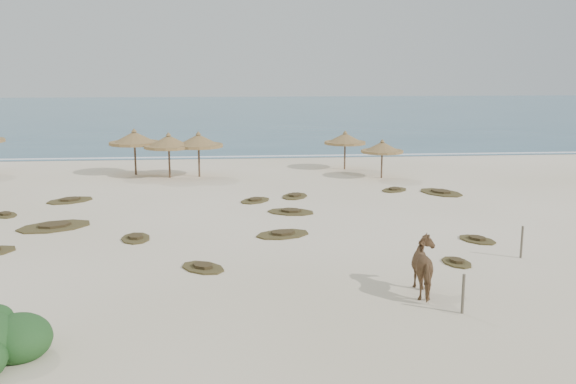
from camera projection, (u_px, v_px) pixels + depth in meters
name	position (u px, v px, depth m)	size (l,w,h in m)	color
ground	(268.00, 256.00, 22.98)	(160.00, 160.00, 0.00)	#F9E6CD
ocean	(238.00, 112.00, 96.28)	(200.00, 100.00, 0.01)	#255670
foam_line	(247.00, 157.00, 48.39)	(70.00, 0.60, 0.01)	white
palapa_1	(134.00, 139.00, 39.90)	(3.17, 3.17, 2.92)	brown
palapa_2	(169.00, 142.00, 38.84)	(3.10, 3.10, 2.80)	brown
palapa_3	(199.00, 141.00, 39.21)	(3.90, 3.90, 2.82)	brown
palapa_4	(345.00, 139.00, 42.12)	(3.26, 3.26, 2.58)	brown
palapa_5	(382.00, 148.00, 38.78)	(2.56, 2.56, 2.39)	brown
horse	(427.00, 267.00, 18.99)	(0.90, 1.96, 1.66)	brown
fence_post_near	(463.00, 294.00, 17.54)	(0.08, 0.08, 1.13)	brown
fence_post_far	(522.00, 242.00, 22.65)	(0.08, 0.08, 1.16)	brown
scrub_1	(54.00, 226.00, 27.11)	(3.69, 3.27, 0.16)	brown
scrub_2	(136.00, 238.00, 25.24)	(1.33, 1.86, 0.16)	brown
scrub_3	(291.00, 212.00, 29.83)	(2.56, 2.08, 0.16)	brown
scrub_4	(477.00, 239.00, 25.02)	(1.71, 1.93, 0.16)	brown
scrub_5	(441.00, 192.00, 34.42)	(2.77, 3.17, 0.16)	brown
scrub_6	(70.00, 200.00, 32.38)	(2.83, 2.65, 0.16)	brown
scrub_7	(295.00, 196.00, 33.45)	(1.88, 2.25, 0.16)	brown
scrub_8	(5.00, 215.00, 29.21)	(1.59, 1.77, 0.16)	brown
scrub_9	(283.00, 234.00, 25.84)	(2.63, 2.17, 0.16)	brown
scrub_10	(394.00, 190.00, 35.16)	(2.05, 2.03, 0.16)	brown
scrub_11	(203.00, 267.00, 21.55)	(2.02, 2.07, 0.16)	brown
scrub_12	(457.00, 262.00, 22.12)	(1.11, 1.50, 0.16)	brown
scrub_13	(255.00, 200.00, 32.37)	(2.09, 2.20, 0.16)	brown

